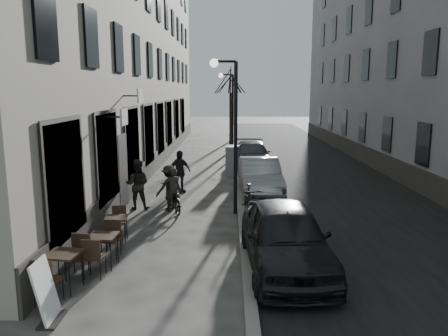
{
  "coord_description": "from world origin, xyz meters",
  "views": [
    {
      "loc": [
        -0.22,
        -8.22,
        4.1
      ],
      "look_at": [
        -0.36,
        4.64,
        1.8
      ],
      "focal_mm": 35.0,
      "sensor_mm": 36.0,
      "label": 1
    }
  ],
  "objects_px": {
    "sign_board": "(47,297)",
    "pedestrian_near": "(137,184)",
    "moped": "(251,204)",
    "streetlamp_near": "(230,119)",
    "pedestrian_mid": "(170,187)",
    "bistro_set_a": "(64,268)",
    "car_near": "(285,237)",
    "car_far": "(252,155)",
    "car_mid": "(260,177)",
    "bistro_set_c": "(117,227)",
    "utility_cabinet": "(233,161)",
    "bicycle": "(173,198)",
    "bistro_set_b": "(103,247)",
    "tree_near": "(231,81)",
    "tree_far": "(231,83)",
    "pedestrian_far": "(179,172)",
    "streetlamp_far": "(230,106)"
  },
  "relations": [
    {
      "from": "bistro_set_c",
      "to": "car_far",
      "type": "bearing_deg",
      "value": 62.27
    },
    {
      "from": "streetlamp_far",
      "to": "tree_near",
      "type": "relative_size",
      "value": 0.89
    },
    {
      "from": "streetlamp_near",
      "to": "pedestrian_mid",
      "type": "bearing_deg",
      "value": 165.67
    },
    {
      "from": "utility_cabinet",
      "to": "bistro_set_b",
      "type": "bearing_deg",
      "value": -92.48
    },
    {
      "from": "streetlamp_near",
      "to": "pedestrian_mid",
      "type": "height_order",
      "value": "streetlamp_near"
    },
    {
      "from": "moped",
      "to": "car_near",
      "type": "bearing_deg",
      "value": -89.14
    },
    {
      "from": "sign_board",
      "to": "moped",
      "type": "relative_size",
      "value": 0.6
    },
    {
      "from": "pedestrian_far",
      "to": "car_near",
      "type": "height_order",
      "value": "pedestrian_far"
    },
    {
      "from": "sign_board",
      "to": "car_near",
      "type": "xyz_separation_m",
      "value": [
        4.55,
        2.41,
        0.31
      ]
    },
    {
      "from": "car_mid",
      "to": "moped",
      "type": "xyz_separation_m",
      "value": [
        -0.53,
        -3.62,
        -0.14
      ]
    },
    {
      "from": "pedestrian_far",
      "to": "car_far",
      "type": "height_order",
      "value": "pedestrian_far"
    },
    {
      "from": "streetlamp_near",
      "to": "car_mid",
      "type": "xyz_separation_m",
      "value": [
        1.17,
        2.75,
        -2.45
      ]
    },
    {
      "from": "streetlamp_near",
      "to": "utility_cabinet",
      "type": "xyz_separation_m",
      "value": [
        0.15,
        6.71,
        -2.44
      ]
    },
    {
      "from": "pedestrian_mid",
      "to": "car_near",
      "type": "distance_m",
      "value": 6.14
    },
    {
      "from": "streetlamp_near",
      "to": "pedestrian_far",
      "type": "distance_m",
      "value": 4.32
    },
    {
      "from": "streetlamp_near",
      "to": "bistro_set_b",
      "type": "height_order",
      "value": "streetlamp_near"
    },
    {
      "from": "bicycle",
      "to": "car_near",
      "type": "bearing_deg",
      "value": 102.47
    },
    {
      "from": "streetlamp_far",
      "to": "car_far",
      "type": "bearing_deg",
      "value": -70.24
    },
    {
      "from": "utility_cabinet",
      "to": "car_far",
      "type": "height_order",
      "value": "utility_cabinet"
    },
    {
      "from": "streetlamp_far",
      "to": "bistro_set_c",
      "type": "xyz_separation_m",
      "value": [
        -3.09,
        -14.89,
        -2.72
      ]
    },
    {
      "from": "streetlamp_near",
      "to": "bistro_set_a",
      "type": "bearing_deg",
      "value": -120.9
    },
    {
      "from": "sign_board",
      "to": "pedestrian_near",
      "type": "bearing_deg",
      "value": 89.43
    },
    {
      "from": "moped",
      "to": "sign_board",
      "type": "bearing_deg",
      "value": -131.2
    },
    {
      "from": "tree_near",
      "to": "car_far",
      "type": "relative_size",
      "value": 1.2
    },
    {
      "from": "pedestrian_near",
      "to": "car_far",
      "type": "height_order",
      "value": "pedestrian_near"
    },
    {
      "from": "bicycle",
      "to": "pedestrian_far",
      "type": "distance_m",
      "value": 2.83
    },
    {
      "from": "bistro_set_a",
      "to": "car_near",
      "type": "xyz_separation_m",
      "value": [
        4.71,
        1.18,
        0.28
      ]
    },
    {
      "from": "bicycle",
      "to": "bistro_set_b",
      "type": "bearing_deg",
      "value": 56.59
    },
    {
      "from": "streetlamp_near",
      "to": "tree_far",
      "type": "bearing_deg",
      "value": 89.8
    },
    {
      "from": "bistro_set_a",
      "to": "car_near",
      "type": "relative_size",
      "value": 0.37
    },
    {
      "from": "car_far",
      "to": "moped",
      "type": "xyz_separation_m",
      "value": [
        -0.53,
        -9.61,
        -0.12
      ]
    },
    {
      "from": "sign_board",
      "to": "pedestrian_mid",
      "type": "bearing_deg",
      "value": 80.95
    },
    {
      "from": "streetlamp_near",
      "to": "pedestrian_mid",
      "type": "distance_m",
      "value": 3.23
    },
    {
      "from": "tree_far",
      "to": "bicycle",
      "type": "distance_m",
      "value": 21.28
    },
    {
      "from": "tree_far",
      "to": "utility_cabinet",
      "type": "relative_size",
      "value": 3.96
    },
    {
      "from": "tree_near",
      "to": "bicycle",
      "type": "relative_size",
      "value": 3.21
    },
    {
      "from": "pedestrian_far",
      "to": "bistro_set_c",
      "type": "bearing_deg",
      "value": -135.68
    },
    {
      "from": "bistro_set_a",
      "to": "car_mid",
      "type": "relative_size",
      "value": 0.39
    },
    {
      "from": "sign_board",
      "to": "car_near",
      "type": "height_order",
      "value": "car_near"
    },
    {
      "from": "utility_cabinet",
      "to": "pedestrian_near",
      "type": "bearing_deg",
      "value": -105.73
    },
    {
      "from": "streetlamp_near",
      "to": "sign_board",
      "type": "height_order",
      "value": "streetlamp_near"
    },
    {
      "from": "bistro_set_c",
      "to": "bicycle",
      "type": "height_order",
      "value": "bicycle"
    },
    {
      "from": "pedestrian_far",
      "to": "tree_far",
      "type": "bearing_deg",
      "value": 47.67
    },
    {
      "from": "bistro_set_c",
      "to": "car_far",
      "type": "xyz_separation_m",
      "value": [
        4.27,
        11.63,
        0.25
      ]
    },
    {
      "from": "car_near",
      "to": "bistro_set_c",
      "type": "bearing_deg",
      "value": 155.7
    },
    {
      "from": "car_near",
      "to": "pedestrian_mid",
      "type": "bearing_deg",
      "value": 120.33
    },
    {
      "from": "sign_board",
      "to": "moped",
      "type": "height_order",
      "value": "sign_board"
    },
    {
      "from": "utility_cabinet",
      "to": "car_far",
      "type": "relative_size",
      "value": 0.3
    },
    {
      "from": "bistro_set_c",
      "to": "utility_cabinet",
      "type": "distance_m",
      "value": 10.14
    },
    {
      "from": "tree_near",
      "to": "utility_cabinet",
      "type": "height_order",
      "value": "tree_near"
    }
  ]
}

